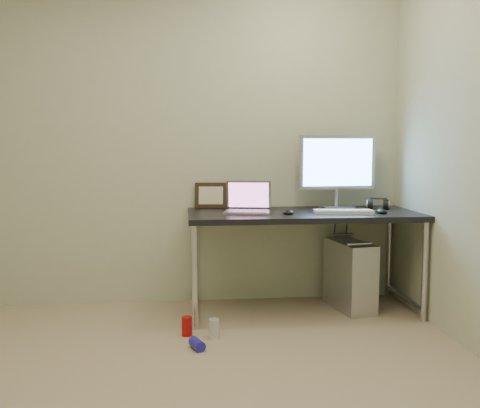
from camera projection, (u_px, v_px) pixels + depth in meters
floor at (177, 405)px, 2.54m from camera, size 3.50×3.50×0.00m
wall_back at (178, 144)px, 4.15m from camera, size 3.50×0.02×2.50m
desk at (303, 222)px, 3.93m from camera, size 1.68×0.73×0.75m
tower_computer at (350, 275)px, 4.05m from camera, size 0.30×0.52×0.55m
cable_a at (333, 250)px, 4.31m from camera, size 0.01×0.16×0.69m
cable_b at (345, 252)px, 4.30m from camera, size 0.02×0.11×0.71m
can_red at (187, 326)px, 3.47m from camera, size 0.08×0.08×0.13m
can_white at (214, 329)px, 3.42m from camera, size 0.08×0.08×0.13m
can_blue at (197, 344)px, 3.24m from camera, size 0.10×0.13×0.07m
laptop at (248, 205)px, 3.87m from camera, size 0.38×0.33×0.23m
monitor at (337, 166)px, 4.13m from camera, size 0.60×0.19×0.57m
keyboard at (343, 212)px, 3.83m from camera, size 0.43×0.19×0.03m
mouse_right at (382, 210)px, 3.84m from camera, size 0.09×0.13×0.04m
mouse_left at (288, 211)px, 3.80m from camera, size 0.08×0.12×0.04m
headphones at (378, 205)px, 4.11m from camera, size 0.19×0.11×0.11m
picture_frame at (211, 195)px, 4.17m from camera, size 0.25×0.10×0.20m
webcam at (251, 197)px, 4.17m from camera, size 0.04×0.03×0.12m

